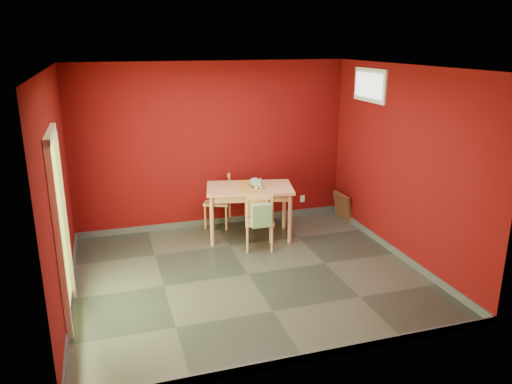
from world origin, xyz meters
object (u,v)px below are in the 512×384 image
object	(u,v)px
tote_bag	(262,215)
picture_frame	(343,206)
chair_far_left	(218,199)
dining_table	(250,193)
chair_far_right	(255,195)
chair_near	(259,220)
cat	(256,181)

from	to	relation	value
tote_bag	picture_frame	world-z (taller)	tote_bag
chair_far_left	tote_bag	distance (m)	1.44
dining_table	chair_far_left	xyz separation A→B (m)	(-0.36, 0.66, -0.27)
chair_far_left	tote_bag	size ratio (longest dim) A/B	2.15
chair_far_left	chair_far_right	size ratio (longest dim) A/B	0.98
dining_table	tote_bag	distance (m)	0.74
chair_near	picture_frame	size ratio (longest dim) A/B	1.92
tote_bag	chair_far_right	bearing A→B (deg)	76.22
chair_far_right	cat	distance (m)	0.86
chair_far_left	tote_bag	xyz separation A→B (m)	(0.31, -1.40, 0.16)
dining_table	chair_far_right	world-z (taller)	chair_far_right
cat	picture_frame	bearing A→B (deg)	34.40
chair_far_right	picture_frame	xyz separation A→B (m)	(1.48, -0.36, -0.23)
dining_table	chair_far_left	world-z (taller)	chair_far_left
dining_table	cat	xyz separation A→B (m)	(0.09, -0.04, 0.20)
tote_bag	cat	world-z (taller)	cat
chair_far_left	cat	distance (m)	0.96
chair_far_left	cat	bearing A→B (deg)	-57.80
chair_far_right	tote_bag	world-z (taller)	chair_far_right
chair_near	picture_frame	distance (m)	1.97
dining_table	cat	world-z (taller)	cat
chair_near	cat	distance (m)	0.67
cat	chair_near	bearing A→B (deg)	-77.60
cat	picture_frame	distance (m)	1.86
chair_far_right	cat	xyz separation A→B (m)	(-0.21, -0.70, 0.46)
chair_near	tote_bag	xyz separation A→B (m)	(-0.04, -0.21, 0.15)
chair_far_left	picture_frame	distance (m)	2.18
chair_far_left	dining_table	bearing A→B (deg)	-61.68
dining_table	cat	size ratio (longest dim) A/B	3.80
dining_table	picture_frame	distance (m)	1.87
dining_table	cat	bearing A→B (deg)	-25.97
chair_far_left	chair_far_right	bearing A→B (deg)	-0.86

